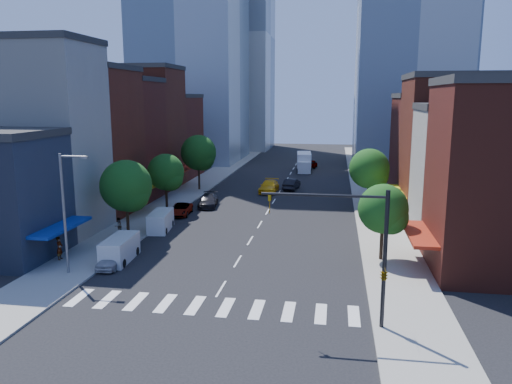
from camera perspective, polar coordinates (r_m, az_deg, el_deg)
ground at (r=35.45m, az=-4.02°, el=-10.99°), size 220.00×220.00×0.00m
sidewalk_left at (r=75.91m, az=-6.42°, el=0.84°), size 5.00×120.00×0.15m
sidewalk_right at (r=73.37m, az=12.76°, el=0.29°), size 5.00×120.00×0.15m
crosswalk at (r=32.76m, az=-5.23°, el=-12.89°), size 19.00×3.00×0.01m
bldg_left_1 at (r=52.65m, az=-23.96°, el=5.38°), size 12.00×8.00×18.00m
bldg_left_2 at (r=60.02m, az=-19.50°, el=5.29°), size 12.00×9.00×16.00m
bldg_left_3 at (r=67.62m, az=-16.05°, el=5.62°), size 12.00×8.00×15.00m
bldg_left_4 at (r=75.32m, az=-13.36°, el=7.00°), size 12.00×9.00×17.00m
bldg_left_5 at (r=84.30m, az=-10.85°, el=6.11°), size 12.00×10.00×13.00m
bldg_right_1 at (r=49.43m, az=24.72°, el=1.51°), size 12.00×8.00×12.00m
bldg_right_2 at (r=57.89m, az=22.49°, el=4.40°), size 12.00×10.00×15.00m
bldg_right_3 at (r=67.71m, az=20.51°, el=4.51°), size 12.00×10.00×13.00m
tower_far_w at (r=130.42m, az=-2.42°, el=17.36°), size 18.00×18.00×56.00m
traffic_signal at (r=29.06m, az=13.40°, el=-7.52°), size 7.24×2.24×8.00m
streetlight at (r=39.10m, az=-20.89°, el=-1.52°), size 2.25×0.25×9.00m
tree_left_near at (r=47.66m, az=-14.49°, el=0.47°), size 4.80×4.80×7.30m
tree_left_mid at (r=57.82m, az=-10.16°, el=2.08°), size 4.20×4.20×6.65m
tree_left_far at (r=70.99m, az=-6.48°, el=4.33°), size 5.00×5.00×7.75m
tree_right_near at (r=41.15m, az=14.53°, el=-2.11°), size 4.00×4.00×6.20m
tree_right_far at (r=58.69m, az=12.96°, el=2.43°), size 4.60×4.60×7.20m
parked_car_front at (r=41.02m, az=-16.17°, el=-7.37°), size 1.78×3.91×1.30m
parked_car_second at (r=51.43m, az=-10.64°, el=-3.43°), size 1.44×3.96×1.30m
parked_car_third at (r=56.96m, az=-8.62°, el=-1.97°), size 2.56×4.86×1.30m
parked_car_rear at (r=60.87m, az=-5.48°, el=-0.98°), size 2.70×5.34×1.48m
cargo_van_near at (r=42.14m, az=-15.37°, el=-6.37°), size 2.13×4.74×1.98m
cargo_van_far at (r=50.66m, az=-10.87°, el=-3.32°), size 2.31×4.66×1.91m
taxi at (r=69.69m, az=1.51°, el=0.64°), size 2.45×5.73×1.64m
traffic_car_oncoming at (r=72.08m, az=4.09°, el=0.92°), size 2.31×4.95×1.57m
traffic_car_far at (r=94.67m, az=6.39°, el=3.23°), size 2.18×4.51×1.48m
box_truck at (r=89.84m, az=5.51°, el=3.36°), size 3.00×8.24×3.26m
pedestrian_near at (r=43.63m, az=-21.54°, el=-6.00°), size 0.53×0.74×1.89m
pedestrian_far at (r=49.70m, az=-15.45°, el=-3.77°), size 0.93×0.99×1.62m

